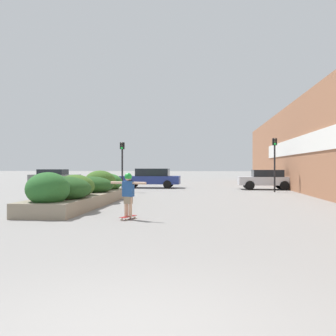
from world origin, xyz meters
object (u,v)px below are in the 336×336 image
car_center_left (54,177)px  car_rightmost (151,178)px  traffic_light_right (275,155)px  skateboard (128,217)px  traffic_light_left (122,158)px  car_leftmost (266,179)px  skateboarder (128,190)px

car_center_left → car_rightmost: bearing=71.8°
traffic_light_right → skateboard: bearing=-116.8°
car_center_left → traffic_light_left: (7.88, -7.69, 1.47)m
traffic_light_right → car_rightmost: bearing=155.2°
car_leftmost → car_rightmost: car_rightmost is taller
traffic_light_left → skateboard: bearing=-76.4°
car_rightmost → traffic_light_left: traffic_light_left is taller
skateboarder → traffic_light_right: (6.84, 13.52, 1.48)m
traffic_light_left → car_center_left: bearing=135.7°
skateboard → car_leftmost: 17.67m
skateboard → skateboarder: skateboarder is taller
car_leftmost → traffic_light_left: size_ratio=1.18×
traffic_light_left → traffic_light_right: size_ratio=0.93×
car_leftmost → car_center_left: size_ratio=0.93×
skateboarder → car_center_left: (-10.99, 20.54, -0.15)m
car_rightmost → traffic_light_left: size_ratio=1.41×
skateboarder → car_rightmost: size_ratio=0.29×
traffic_light_left → skateboarder: bearing=-76.4°
skateboard → traffic_light_left: 13.40m
car_center_left → skateboarder: bearing=28.2°
skateboarder → car_leftmost: (6.71, 16.33, -0.15)m
skateboard → traffic_light_right: (6.84, 13.52, 2.31)m
car_leftmost → car_center_left: 18.19m
skateboarder → car_leftmost: skateboarder is taller
car_leftmost → car_rightmost: (-8.59, 1.22, 0.03)m
car_center_left → car_rightmost: 9.59m
car_rightmost → traffic_light_left: 5.07m
traffic_light_right → traffic_light_left: bearing=-176.1°
car_center_left → car_rightmost: (9.11, -2.99, 0.03)m
skateboarder → car_rightmost: (-1.88, 17.55, -0.12)m
skateboarder → car_leftmost: size_ratio=0.35×
car_rightmost → car_leftmost: bearing=-98.1°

